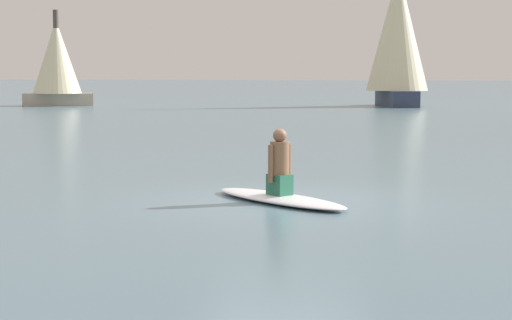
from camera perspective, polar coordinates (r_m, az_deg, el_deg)
ground_plane at (r=13.74m, az=1.76°, el=-2.74°), size 400.00×400.00×0.00m
surfboard at (r=13.65m, az=1.56°, el=-2.54°), size 2.34×2.82×0.12m
person_paddler at (r=13.58m, az=1.57°, el=-0.32°), size 0.43×0.44×1.04m
sailboat_far_left at (r=54.15m, az=-12.97°, el=6.38°), size 4.00×4.24×5.78m
sailboat_distant at (r=52.79m, az=9.30°, el=8.13°), size 5.47×4.66×9.13m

